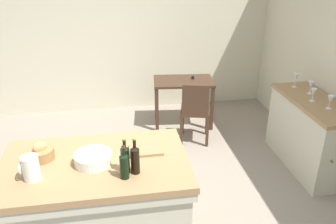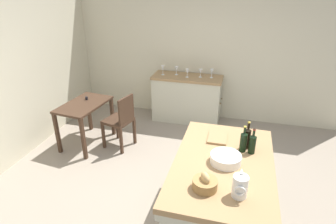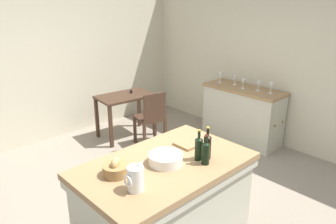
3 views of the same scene
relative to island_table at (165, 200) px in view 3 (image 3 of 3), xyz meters
The scene contains 19 objects.
ground_plane 0.79m from the island_table, 61.96° to the left, with size 6.76×6.76×0.00m, color gray.
wall_back 3.28m from the island_table, 84.64° to the left, with size 5.32×0.12×2.60m, color beige.
wall_right 3.06m from the island_table, 10.87° to the left, with size 0.12×5.20×2.60m, color beige.
island_table is the anchor object (origin of this frame).
side_cabinet 2.71m from the island_table, 19.23° to the left, with size 0.52×1.32×0.89m.
writing_desk 2.64m from the island_table, 61.57° to the left, with size 0.96×0.66×0.78m.
wooden_chair 2.15m from the island_table, 52.81° to the left, with size 0.49×0.49×0.91m.
pitcher 0.71m from the island_table, 160.25° to the right, with size 0.17×0.13×0.24m.
wash_bowl 0.45m from the island_table, 107.67° to the right, with size 0.31×0.31×0.09m, color white.
bread_basket 0.65m from the island_table, 164.16° to the left, with size 0.22×0.22×0.16m.
cutting_board 0.62m from the island_table, 13.60° to the left, with size 0.29×0.21×0.02m, color #99754C.
wine_bottle_dark 0.66m from the island_table, 32.05° to the right, with size 0.07×0.07×0.31m.
wine_bottle_amber 0.61m from the island_table, 33.86° to the right, with size 0.07×0.07×0.30m.
wine_bottle_green 0.63m from the island_table, 47.09° to the right, with size 0.07×0.07×0.28m.
wine_glass_far_left 2.69m from the island_table, ahead, with size 0.07×0.07×0.16m.
wine_glass_left 2.70m from the island_table, 14.27° to the left, with size 0.07×0.07×0.15m.
wine_glass_middle 2.71m from the island_table, 19.50° to the left, with size 0.07×0.07×0.16m.
wine_glass_right 2.88m from the island_table, 23.15° to the left, with size 0.07×0.07×0.16m.
wine_glass_far_right 2.93m from the island_table, 28.25° to the left, with size 0.07×0.07×0.18m.
Camera 3 is at (-2.09, -2.49, 2.32)m, focal length 35.19 mm.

